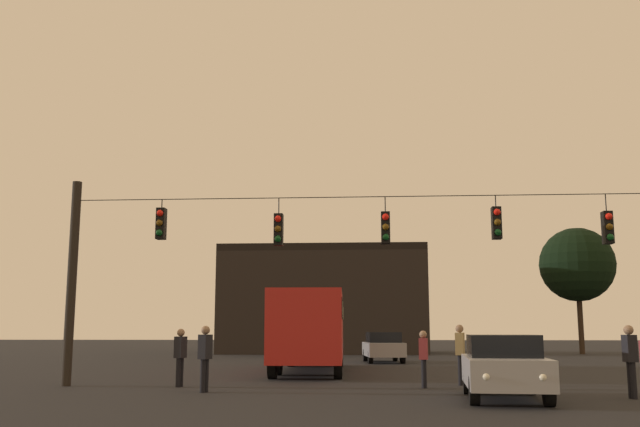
{
  "coord_description": "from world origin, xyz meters",
  "views": [
    {
      "loc": [
        -0.67,
        -8.61,
        1.64
      ],
      "look_at": [
        -1.96,
        10.7,
        4.84
      ],
      "focal_mm": 39.59,
      "sensor_mm": 36.0,
      "label": 1
    }
  ],
  "objects_px": {
    "pedestrian_near_bus": "(205,354)",
    "pedestrian_trailing": "(180,354)",
    "pedestrian_crossing_left": "(630,357)",
    "tree_left_silhouette": "(577,265)",
    "pedestrian_far_side": "(424,356)",
    "city_bus": "(311,324)",
    "car_far_left": "(383,347)",
    "car_near_right": "(504,365)",
    "pedestrian_crossing_center": "(460,350)"
  },
  "relations": [
    {
      "from": "car_near_right",
      "to": "pedestrian_trailing",
      "type": "height_order",
      "value": "pedestrian_trailing"
    },
    {
      "from": "pedestrian_trailing",
      "to": "tree_left_silhouette",
      "type": "xyz_separation_m",
      "value": [
        20.07,
        29.3,
        5.16
      ]
    },
    {
      "from": "car_near_right",
      "to": "tree_left_silhouette",
      "type": "relative_size",
      "value": 0.51
    },
    {
      "from": "car_far_left",
      "to": "pedestrian_trailing",
      "type": "distance_m",
      "value": 17.24
    },
    {
      "from": "pedestrian_crossing_center",
      "to": "pedestrian_near_bus",
      "type": "xyz_separation_m",
      "value": [
        -7.11,
        -2.9,
        -0.03
      ]
    },
    {
      "from": "city_bus",
      "to": "pedestrian_far_side",
      "type": "bearing_deg",
      "value": -63.39
    },
    {
      "from": "pedestrian_crossing_left",
      "to": "pedestrian_crossing_center",
      "type": "height_order",
      "value": "pedestrian_crossing_center"
    },
    {
      "from": "car_near_right",
      "to": "car_far_left",
      "type": "height_order",
      "value": "same"
    },
    {
      "from": "pedestrian_crossing_center",
      "to": "pedestrian_near_bus",
      "type": "bearing_deg",
      "value": -157.86
    },
    {
      "from": "car_near_right",
      "to": "pedestrian_trailing",
      "type": "relative_size",
      "value": 2.67
    },
    {
      "from": "pedestrian_near_bus",
      "to": "pedestrian_far_side",
      "type": "relative_size",
      "value": 1.08
    },
    {
      "from": "pedestrian_crossing_left",
      "to": "tree_left_silhouette",
      "type": "xyz_separation_m",
      "value": [
        8.24,
        32.09,
        5.11
      ]
    },
    {
      "from": "city_bus",
      "to": "pedestrian_trailing",
      "type": "xyz_separation_m",
      "value": [
        -3.23,
        -7.75,
        -0.92
      ]
    },
    {
      "from": "car_far_left",
      "to": "tree_left_silhouette",
      "type": "relative_size",
      "value": 0.51
    },
    {
      "from": "pedestrian_crossing_center",
      "to": "car_far_left",
      "type": "bearing_deg",
      "value": 97.59
    },
    {
      "from": "city_bus",
      "to": "tree_left_silhouette",
      "type": "xyz_separation_m",
      "value": [
        16.84,
        21.55,
        4.24
      ]
    },
    {
      "from": "city_bus",
      "to": "pedestrian_crossing_center",
      "type": "xyz_separation_m",
      "value": [
        5.02,
        -6.6,
        -0.84
      ]
    },
    {
      "from": "city_bus",
      "to": "car_far_left",
      "type": "distance_m",
      "value": 8.92
    },
    {
      "from": "car_far_left",
      "to": "tree_left_silhouette",
      "type": "bearing_deg",
      "value": 43.78
    },
    {
      "from": "car_near_right",
      "to": "pedestrian_crossing_center",
      "type": "xyz_separation_m",
      "value": [
        -0.46,
        4.34,
        0.23
      ]
    },
    {
      "from": "city_bus",
      "to": "pedestrian_crossing_left",
      "type": "relative_size",
      "value": 6.32
    },
    {
      "from": "pedestrian_crossing_left",
      "to": "pedestrian_trailing",
      "type": "distance_m",
      "value": 12.15
    },
    {
      "from": "car_near_right",
      "to": "tree_left_silhouette",
      "type": "distance_m",
      "value": 34.83
    },
    {
      "from": "pedestrian_near_bus",
      "to": "tree_left_silhouette",
      "type": "relative_size",
      "value": 0.2
    },
    {
      "from": "pedestrian_crossing_center",
      "to": "tree_left_silhouette",
      "type": "relative_size",
      "value": 0.21
    },
    {
      "from": "pedestrian_trailing",
      "to": "pedestrian_crossing_left",
      "type": "bearing_deg",
      "value": -13.26
    },
    {
      "from": "car_far_left",
      "to": "pedestrian_crossing_center",
      "type": "distance_m",
      "value": 15.06
    },
    {
      "from": "car_near_right",
      "to": "pedestrian_crossing_left",
      "type": "relative_size",
      "value": 2.54
    },
    {
      "from": "pedestrian_near_bus",
      "to": "pedestrian_trailing",
      "type": "bearing_deg",
      "value": 122.97
    },
    {
      "from": "city_bus",
      "to": "pedestrian_crossing_center",
      "type": "distance_m",
      "value": 8.34
    },
    {
      "from": "car_near_right",
      "to": "pedestrian_near_bus",
      "type": "distance_m",
      "value": 7.72
    },
    {
      "from": "pedestrian_crossing_left",
      "to": "pedestrian_near_bus",
      "type": "height_order",
      "value": "pedestrian_crossing_left"
    },
    {
      "from": "tree_left_silhouette",
      "to": "pedestrian_near_bus",
      "type": "bearing_deg",
      "value": -121.37
    },
    {
      "from": "car_near_right",
      "to": "pedestrian_crossing_left",
      "type": "bearing_deg",
      "value": 7.44
    },
    {
      "from": "city_bus",
      "to": "pedestrian_near_bus",
      "type": "distance_m",
      "value": 9.77
    },
    {
      "from": "car_near_right",
      "to": "pedestrian_trailing",
      "type": "bearing_deg",
      "value": 159.87
    },
    {
      "from": "city_bus",
      "to": "pedestrian_crossing_center",
      "type": "height_order",
      "value": "city_bus"
    },
    {
      "from": "car_near_right",
      "to": "pedestrian_far_side",
      "type": "distance_m",
      "value": 3.66
    },
    {
      "from": "car_near_right",
      "to": "pedestrian_trailing",
      "type": "distance_m",
      "value": 9.28
    },
    {
      "from": "city_bus",
      "to": "tree_left_silhouette",
      "type": "height_order",
      "value": "tree_left_silhouette"
    },
    {
      "from": "car_far_left",
      "to": "pedestrian_crossing_left",
      "type": "distance_m",
      "value": 19.66
    },
    {
      "from": "pedestrian_crossing_center",
      "to": "city_bus",
      "type": "bearing_deg",
      "value": 127.25
    },
    {
      "from": "car_far_left",
      "to": "pedestrian_crossing_center",
      "type": "bearing_deg",
      "value": -82.41
    },
    {
      "from": "car_far_left",
      "to": "tree_left_silhouette",
      "type": "xyz_separation_m",
      "value": [
        13.81,
        13.23,
        5.31
      ]
    },
    {
      "from": "pedestrian_near_bus",
      "to": "tree_left_silhouette",
      "type": "bearing_deg",
      "value": 58.63
    },
    {
      "from": "car_far_left",
      "to": "pedestrian_near_bus",
      "type": "bearing_deg",
      "value": -106.05
    },
    {
      "from": "pedestrian_near_bus",
      "to": "tree_left_silhouette",
      "type": "distance_m",
      "value": 36.72
    },
    {
      "from": "car_far_left",
      "to": "pedestrian_far_side",
      "type": "bearing_deg",
      "value": -87.1
    },
    {
      "from": "pedestrian_far_side",
      "to": "city_bus",
      "type": "bearing_deg",
      "value": 116.61
    },
    {
      "from": "pedestrian_far_side",
      "to": "tree_left_silhouette",
      "type": "distance_m",
      "value": 32.4
    }
  ]
}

